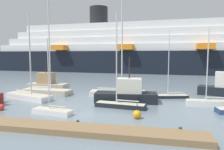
{
  "coord_description": "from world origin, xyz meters",
  "views": [
    {
      "loc": [
        5.96,
        -18.95,
        5.71
      ],
      "look_at": [
        0.0,
        9.36,
        2.87
      ],
      "focal_mm": 33.79,
      "sensor_mm": 36.0,
      "label": 1
    }
  ],
  "objects": [
    {
      "name": "cruise_ship",
      "position": [
        8.24,
        50.65,
        6.97
      ],
      "size": [
        123.77,
        25.47,
        21.76
      ],
      "rotation": [
        0.0,
        0.0,
        -0.07
      ],
      "color": "black",
      "rests_on": "ground_plane"
    },
    {
      "name": "sailboat_7",
      "position": [
        -3.72,
        -0.8,
        0.35
      ],
      "size": [
        4.17,
        1.73,
        7.17
      ],
      "rotation": [
        0.0,
        0.0,
        2.98
      ],
      "color": "white",
      "rests_on": "ground_plane"
    },
    {
      "name": "channel_buoy_1",
      "position": [
        4.37,
        -0.54,
        0.38
      ],
      "size": [
        0.76,
        0.76,
        1.37
      ],
      "color": "orange",
      "rests_on": "ground_plane"
    },
    {
      "name": "sailboat_2",
      "position": [
        7.87,
        9.32,
        0.39
      ],
      "size": [
        4.66,
        2.22,
        8.78
      ],
      "rotation": [
        0.0,
        0.0,
        3.38
      ],
      "color": "black",
      "rests_on": "ground_plane"
    },
    {
      "name": "sailboat_5",
      "position": [
        0.82,
        9.21,
        0.62
      ],
      "size": [
        7.62,
        2.49,
        13.35
      ],
      "rotation": [
        0.0,
        0.0,
        0.08
      ],
      "color": "white",
      "rests_on": "ground_plane"
    },
    {
      "name": "sailboat_1",
      "position": [
        -9.4,
        8.52,
        0.59
      ],
      "size": [
        7.32,
        2.55,
        13.53
      ],
      "rotation": [
        0.0,
        0.0,
        -0.06
      ],
      "color": "#BCB29E",
      "rests_on": "ground_plane"
    },
    {
      "name": "fishing_boat_2",
      "position": [
        2.58,
        5.81,
        1.03
      ],
      "size": [
        7.56,
        3.19,
        5.44
      ],
      "rotation": [
        0.0,
        0.0,
        0.09
      ],
      "color": "black",
      "rests_on": "ground_plane"
    },
    {
      "name": "channel_buoy_0",
      "position": [
        -9.56,
        -0.56,
        0.32
      ],
      "size": [
        0.64,
        0.64,
        1.32
      ],
      "color": "red",
      "rests_on": "ground_plane"
    },
    {
      "name": "fishing_boat_1",
      "position": [
        -11.07,
        11.63,
        1.0
      ],
      "size": [
        6.36,
        2.44,
        5.02
      ],
      "rotation": [
        0.0,
        0.0,
        3.11
      ],
      "color": "#BCB29E",
      "rests_on": "ground_plane"
    },
    {
      "name": "dock_pier",
      "position": [
        0.0,
        -4.81,
        0.23
      ],
      "size": [
        19.31,
        2.19,
        0.54
      ],
      "color": "olive",
      "rests_on": "ground_plane"
    },
    {
      "name": "sailboat_0",
      "position": [
        2.26,
        2.92,
        0.49
      ],
      "size": [
        5.57,
        1.88,
        10.12
      ],
      "rotation": [
        0.0,
        0.0,
        3.02
      ],
      "color": "black",
      "rests_on": "ground_plane"
    },
    {
      "name": "sailboat_6",
      "position": [
        11.83,
        5.73,
        0.46
      ],
      "size": [
        4.98,
        1.4,
        8.48
      ],
      "rotation": [
        0.0,
        0.0,
        3.2
      ],
      "color": "white",
      "rests_on": "ground_plane"
    },
    {
      "name": "sailboat_3",
      "position": [
        -9.95,
        4.84,
        0.51
      ],
      "size": [
        7.22,
        4.09,
        10.79
      ],
      "rotation": [
        0.0,
        0.0,
        -0.34
      ],
      "color": "white",
      "rests_on": "ground_plane"
    },
    {
      "name": "ground_plane",
      "position": [
        0.0,
        0.0,
        0.0
      ],
      "size": [
        600.0,
        600.0,
        0.0
      ],
      "primitive_type": "plane",
      "color": "slate"
    }
  ]
}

